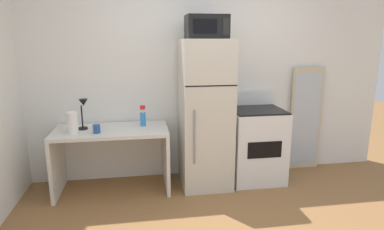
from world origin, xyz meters
TOP-DOWN VIEW (x-y plane):
  - wall_back_white at (0.00, 1.70)m, footprint 5.00×0.10m
  - desk at (-1.11, 1.31)m, footprint 1.30×0.64m
  - desk_lamp at (-1.41, 1.35)m, footprint 0.14×0.12m
  - coffee_mug at (-1.25, 1.17)m, footprint 0.08×0.08m
  - paper_towel_roll at (-1.51, 1.20)m, footprint 0.11×0.11m
  - spray_bottle at (-0.74, 1.39)m, footprint 0.06×0.06m
  - refrigerator at (-0.01, 1.31)m, footprint 0.58×0.66m
  - microwave at (-0.01, 1.29)m, footprint 0.46×0.35m
  - oven_range at (0.65, 1.33)m, footprint 0.65×0.61m
  - leaning_mirror at (1.44, 1.59)m, footprint 0.44×0.03m

SIDE VIEW (x-z plane):
  - oven_range at x=0.65m, z-range -0.08..1.02m
  - desk at x=-1.11m, z-range 0.16..0.91m
  - leaning_mirror at x=1.44m, z-range 0.00..1.40m
  - coffee_mug at x=-1.25m, z-range 0.75..0.84m
  - spray_bottle at x=-0.74m, z-range 0.72..0.97m
  - paper_towel_roll at x=-1.51m, z-range 0.75..0.99m
  - refrigerator at x=-0.01m, z-range 0.00..1.76m
  - desk_lamp at x=-1.41m, z-range 0.81..1.17m
  - wall_back_white at x=0.00m, z-range 0.00..2.60m
  - microwave at x=-0.01m, z-range 1.76..2.02m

